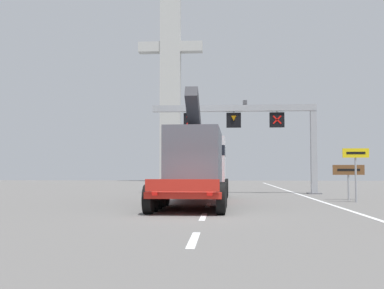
{
  "coord_description": "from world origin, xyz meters",
  "views": [
    {
      "loc": [
        1.11,
        -17.2,
        1.65
      ],
      "look_at": [
        -0.66,
        9.74,
        3.1
      ],
      "focal_mm": 44.26,
      "sensor_mm": 36.0,
      "label": 1
    }
  ],
  "objects_px": {
    "overhead_lane_gantry": "(254,122)",
    "bridge_pylon_distant": "(171,70)",
    "tourist_info_sign_brown": "(349,173)",
    "heavy_haul_truck_red": "(199,163)",
    "exit_sign_yellow": "(356,162)"
  },
  "relations": [
    {
      "from": "overhead_lane_gantry",
      "to": "bridge_pylon_distant",
      "type": "relative_size",
      "value": 0.38
    },
    {
      "from": "tourist_info_sign_brown",
      "to": "heavy_haul_truck_red",
      "type": "bearing_deg",
      "value": -169.48
    },
    {
      "from": "overhead_lane_gantry",
      "to": "bridge_pylon_distant",
      "type": "distance_m",
      "value": 35.37
    },
    {
      "from": "exit_sign_yellow",
      "to": "tourist_info_sign_brown",
      "type": "xyz_separation_m",
      "value": [
        0.11,
        1.83,
        -0.56
      ]
    },
    {
      "from": "overhead_lane_gantry",
      "to": "tourist_info_sign_brown",
      "type": "xyz_separation_m",
      "value": [
        4.69,
        -6.55,
        -3.53
      ]
    },
    {
      "from": "tourist_info_sign_brown",
      "to": "bridge_pylon_distant",
      "type": "bearing_deg",
      "value": 110.0
    },
    {
      "from": "bridge_pylon_distant",
      "to": "tourist_info_sign_brown",
      "type": "bearing_deg",
      "value": -70.0
    },
    {
      "from": "overhead_lane_gantry",
      "to": "tourist_info_sign_brown",
      "type": "height_order",
      "value": "overhead_lane_gantry"
    },
    {
      "from": "exit_sign_yellow",
      "to": "tourist_info_sign_brown",
      "type": "bearing_deg",
      "value": 86.67
    },
    {
      "from": "exit_sign_yellow",
      "to": "overhead_lane_gantry",
      "type": "bearing_deg",
      "value": 118.67
    },
    {
      "from": "overhead_lane_gantry",
      "to": "tourist_info_sign_brown",
      "type": "distance_m",
      "value": 8.8
    },
    {
      "from": "exit_sign_yellow",
      "to": "bridge_pylon_distant",
      "type": "bearing_deg",
      "value": 109.04
    },
    {
      "from": "heavy_haul_truck_red",
      "to": "tourist_info_sign_brown",
      "type": "xyz_separation_m",
      "value": [
        8.12,
        1.51,
        -0.51
      ]
    },
    {
      "from": "exit_sign_yellow",
      "to": "tourist_info_sign_brown",
      "type": "height_order",
      "value": "exit_sign_yellow"
    },
    {
      "from": "overhead_lane_gantry",
      "to": "exit_sign_yellow",
      "type": "bearing_deg",
      "value": -61.33
    }
  ]
}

